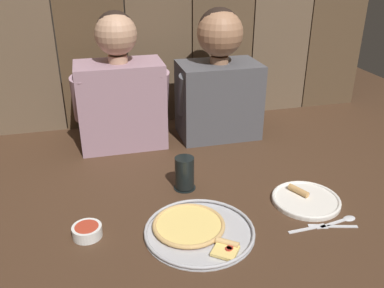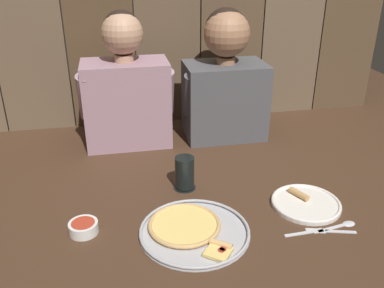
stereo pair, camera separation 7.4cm
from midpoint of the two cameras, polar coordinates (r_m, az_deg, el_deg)
name	(u,v)px [view 1 (the left image)]	position (r m, az deg, el deg)	size (l,w,h in m)	color
ground_plane	(204,202)	(1.45, 0.22, -8.04)	(3.20, 3.20, 0.00)	#422B1C
pizza_tray	(196,229)	(1.31, -1.11, -11.68)	(0.34, 0.34, 0.03)	#B2B2B7
dinner_plate	(306,199)	(1.49, 14.05, -7.45)	(0.24, 0.24, 0.03)	white
drinking_glass	(185,173)	(1.50, -2.46, -4.10)	(0.08, 0.08, 0.12)	black
dipping_bowl	(87,231)	(1.33, -15.87, -11.47)	(0.09, 0.09, 0.04)	white
table_fork	(309,228)	(1.36, 14.36, -11.23)	(0.13, 0.02, 0.01)	silver
table_knife	(332,226)	(1.39, 17.36, -10.80)	(0.15, 0.06, 0.01)	silver
table_spoon	(344,219)	(1.43, 18.85, -9.83)	(0.14, 0.05, 0.01)	silver
diner_left	(120,89)	(1.80, -11.06, 7.44)	(0.40, 0.21, 0.58)	gray
diner_right	(219,79)	(1.87, 2.58, 8.92)	(0.40, 0.24, 0.58)	#4C4C51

